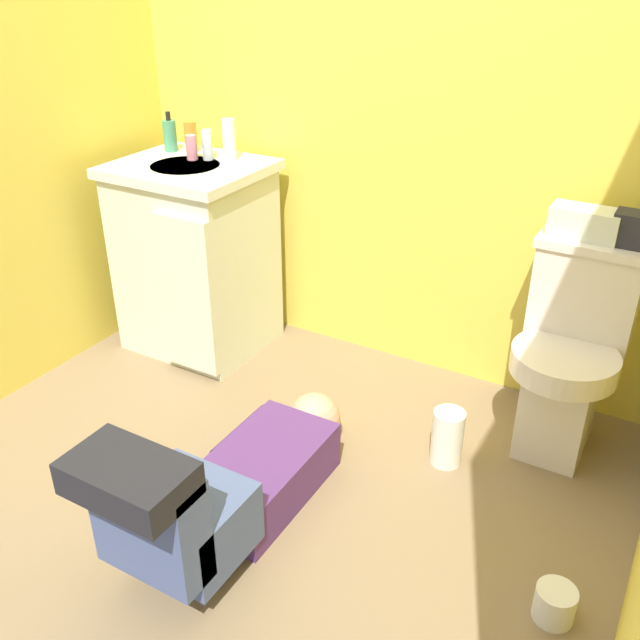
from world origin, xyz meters
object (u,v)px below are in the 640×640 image
Objects in this scene: toiletry_bag at (634,230)px; bottle_amber at (191,137)px; soap_dispenser at (170,135)px; vanity_cabinet at (196,256)px; toilet at (570,352)px; tissue_box at (585,223)px; toilet_paper_roll at (555,604)px; bottle_clear at (207,145)px; bottle_pink at (192,147)px; bottle_white at (229,140)px; person_plumber at (226,484)px; faucet at (209,144)px; paper_towel_roll at (447,437)px.

bottle_amber reaches higher than toiletry_bag.
soap_dispenser is (-1.86, -0.03, 0.08)m from toiletry_bag.
toilet is at bearing 2.53° from vanity_cabinet.
bottle_amber is (-1.63, 0.00, 0.08)m from tissue_box.
soap_dispenser is at bearing 156.54° from toilet_paper_roll.
tissue_box is 2.00× the size of toilet_paper_roll.
bottle_clear is (-1.49, -0.06, 0.08)m from tissue_box.
vanity_cabinet is 8.17× the size of bottle_pink.
soap_dispenser and bottle_white have the same top height.
bottle_clear is 0.73× the size of bottle_white.
bottle_amber reaches higher than vanity_cabinet.
person_plumber is at bearing -47.87° from vanity_cabinet.
faucet is at bearing -9.53° from bottle_amber.
paper_towel_roll is at bearing 136.06° from toilet_paper_roll.
vanity_cabinet reaches higher than paper_towel_roll.
vanity_cabinet is 0.77× the size of person_plumber.
tissue_box is 1.41m from bottle_white.
paper_towel_roll is (1.46, -0.38, -0.78)m from soap_dispenser.
toiletry_bag is (0.87, 1.05, 0.63)m from person_plumber.
bottle_amber is (-0.11, 0.02, 0.01)m from faucet.
toilet reaches higher than person_plumber.
paper_towel_roll is at bearing -13.68° from bottle_pink.
tissue_box is 1.55m from bottle_pink.
toilet is 6.05× the size of toiletry_bag.
toilet is 1.84m from soap_dispenser.
tissue_box is 1.32× the size of bottle_white.
person_plumber is 10.61× the size of bottle_pink.
soap_dispenser is 1.31× the size of bottle_amber.
bottle_clear is (-1.64, -0.06, 0.08)m from toiletry_bag.
vanity_cabinet is at bearing -88.69° from faucet.
bottle_pink is at bearing 113.85° from vanity_cabinet.
soap_dispenser is at bearing -178.96° from toiletry_bag.
bottle_white reaches higher than paper_towel_roll.
toilet is 3.41× the size of tissue_box.
faucet reaches higher than person_plumber.
toilet is 0.87m from toilet_paper_roll.
person_plumber is (-0.76, -0.96, -0.19)m from toilet.
bottle_white is at bearing 124.08° from person_plumber.
toiletry_bag is 0.75× the size of soap_dispenser.
toiletry_bag is at bearing 45.35° from paper_towel_roll.
vanity_cabinet is 6.61× the size of toiletry_bag.
soap_dispenser is (-1.76, 0.06, 0.52)m from toilet.
toiletry_bag is 1.24× the size of bottle_pink.
bottle_white reaches higher than toiletry_bag.
toilet_paper_roll is at bearing -76.74° from toilet.
bottle_white is (0.11, -0.01, 0.03)m from faucet.
toiletry_bag is (1.67, 0.16, 0.39)m from vanity_cabinet.
toiletry_bag is (0.10, 0.09, 0.44)m from toilet.
bottle_white is (-0.69, 1.02, 0.73)m from person_plumber.
bottle_amber is 0.23m from bottle_white.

